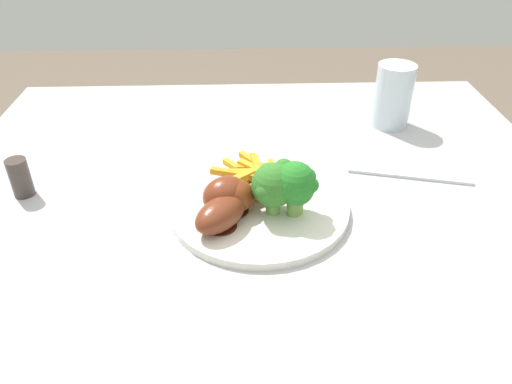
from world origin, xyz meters
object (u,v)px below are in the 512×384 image
Objects in this scene: dining_table at (257,248)px; broccoli_floret_front at (275,184)px; broccoli_floret_middle at (296,184)px; dinner_plate at (256,207)px; fork at (410,176)px; chicken_drumstick_near at (235,196)px; carrot_fries_pile at (255,176)px; water_glass at (393,96)px; chicken_drumstick_extra at (229,195)px; broccoli_floret_back at (297,190)px; chicken_drumstick_far at (223,212)px; pepper_shaker at (21,176)px.

broccoli_floret_front reaches higher than dining_table.
broccoli_floret_middle reaches higher than dining_table.
fork is (-0.24, -0.08, -0.00)m from dinner_plate.
chicken_drumstick_near is at bearing -3.15° from broccoli_floret_front.
fork is at bearing -172.04° from carrot_fries_pile.
water_glass reaches higher than fork.
broccoli_floret_middle is 0.09m from chicken_drumstick_extra.
broccoli_floret_middle reaches higher than carrot_fries_pile.
dinner_plate reaches higher than fork.
chicken_drumstick_extra is at bearing 57.95° from dining_table.
broccoli_floret_back reaches higher than chicken_drumstick_near.
water_glass reaches higher than chicken_drumstick_far.
chicken_drumstick_extra is at bearing -3.71° from broccoli_floret_front.
dinner_plate is 1.83× the size of carrot_fries_pile.
chicken_drumstick_far is at bearing 63.83° from chicken_drumstick_near.
broccoli_floret_front is at bearing -16.96° from broccoli_floret_middle.
fork is 1.65× the size of water_glass.
pepper_shaker reaches higher than fork.
broccoli_floret_middle is at bearing -137.08° from fork.
broccoli_floret_middle is (-0.05, 0.08, 0.18)m from dining_table.
chicken_drumstick_extra is (0.09, -0.01, -0.02)m from broccoli_floret_middle.
broccoli_floret_back reaches higher than chicken_drumstick_far.
chicken_drumstick_near is at bearing -7.97° from broccoli_floret_middle.
chicken_drumstick_near is (0.03, 0.07, 0.15)m from dining_table.
broccoli_floret_middle reaches higher than broccoli_floret_front.
water_glass is at bearing -139.52° from carrot_fries_pile.
dinner_plate is at bearing -34.67° from broccoli_floret_front.
dining_table is 8.31× the size of chicken_drumstick_far.
carrot_fries_pile is 0.34m from water_glass.
carrot_fries_pile is (-0.00, -0.05, 0.02)m from dinner_plate.
chicken_drumstick_extra is at bearing -147.55° from fork.
fork is at bearing -177.89° from pepper_shaker.
chicken_drumstick_near is 0.40m from water_glass.
carrot_fries_pile reaches higher than fork.
dinner_plate is at bearing -161.37° from chicken_drumstick_extra.
broccoli_floret_middle is at bearing 120.67° from dining_table.
chicken_drumstick_extra is 0.31m from pepper_shaker.
broccoli_floret_back reaches higher than dinner_plate.
broccoli_floret_back is (-0.00, 0.00, -0.01)m from broccoli_floret_middle.
fork is at bearing -160.96° from chicken_drumstick_near.
chicken_drumstick_far reaches higher than dining_table.
chicken_drumstick_near is (0.03, 0.06, 0.01)m from carrot_fries_pile.
chicken_drumstick_far is (0.05, 0.10, 0.15)m from dining_table.
pepper_shaker is at bearing -9.76° from dinner_plate.
dinner_plate is 0.26m from fork.
broccoli_floret_back reaches higher than carrot_fries_pile.
broccoli_floret_middle reaches higher than broccoli_floret_back.
pepper_shaker is at bearing -13.23° from chicken_drumstick_extra.
broccoli_floret_back is at bearing -168.16° from chicken_drumstick_far.
pepper_shaker is (0.30, -0.10, -0.00)m from chicken_drumstick_far.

